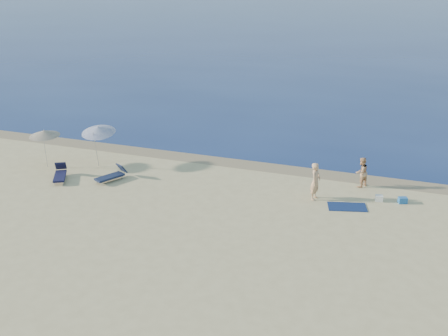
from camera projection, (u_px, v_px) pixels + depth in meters
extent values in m
cube|color=#0D1F52|center=(382.00, 16.00, 102.39)|extent=(240.00, 160.00, 0.01)
cube|color=#847254|center=(263.00, 166.00, 31.59)|extent=(240.00, 1.60, 0.00)
imported|color=tan|center=(316.00, 181.00, 27.13)|extent=(0.54, 0.74, 1.86)
imported|color=tan|center=(361.00, 172.00, 28.61)|extent=(0.92, 0.97, 1.58)
cube|color=#0D1C45|center=(347.00, 207.00, 26.58)|extent=(1.99, 1.42, 0.03)
cube|color=white|center=(379.00, 198.00, 27.17)|extent=(0.40, 0.36, 0.30)
cube|color=#1F60AA|center=(403.00, 200.00, 26.96)|extent=(0.49, 0.42, 0.29)
cylinder|color=silver|center=(96.00, 150.00, 31.04)|extent=(0.10, 0.43, 2.15)
cone|color=silver|center=(98.00, 130.00, 30.99)|extent=(2.11, 2.14, 0.66)
sphere|color=silver|center=(98.00, 126.00, 30.92)|extent=(0.06, 0.06, 0.06)
cylinder|color=silver|center=(45.00, 151.00, 31.13)|extent=(0.04, 0.14, 2.02)
cone|color=beige|center=(44.00, 133.00, 30.85)|extent=(1.68, 1.69, 0.40)
sphere|color=silver|center=(44.00, 130.00, 30.79)|extent=(0.06, 0.06, 0.06)
cube|color=#131434|center=(60.00, 176.00, 29.59)|extent=(1.27, 1.65, 0.10)
cube|color=#131434|center=(61.00, 166.00, 30.21)|extent=(0.69, 0.61, 0.51)
cylinder|color=#A5A5AD|center=(65.00, 178.00, 29.67)|extent=(0.03, 0.03, 0.23)
cube|color=#151E3A|center=(110.00, 177.00, 29.50)|extent=(1.21, 1.65, 0.10)
cube|color=#151E3A|center=(122.00, 168.00, 29.90)|extent=(0.68, 0.59, 0.50)
cylinder|color=#A5A5AD|center=(112.00, 180.00, 29.39)|extent=(0.03, 0.03, 0.23)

